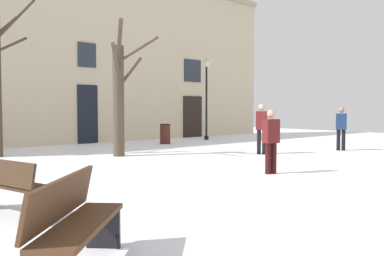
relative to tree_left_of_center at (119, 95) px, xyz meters
The scene contains 10 objects.
ground_plane 4.52m from the tree_left_of_center, 66.99° to the right, with size 36.19×36.19×0.00m, color white.
building_facade 6.14m from the tree_left_of_center, 74.10° to the left, with size 22.62×0.60×8.41m.
tree_left_of_center is the anchor object (origin of this frame).
streetlamp 7.77m from the tree_left_of_center, 25.73° to the left, with size 0.30×0.30×4.16m.
litter_bin 5.08m from the tree_left_of_center, 35.27° to the left, with size 0.49×0.49×0.91m.
bench_near_lamp 7.63m from the tree_left_of_center, 132.33° to the right, with size 0.88×1.72×0.87m.
bench_by_litter_bin 9.71m from the tree_left_of_center, 122.37° to the right, with size 1.42×1.45×0.95m.
person_by_shop_door 8.40m from the tree_left_of_center, 27.32° to the right, with size 0.39×0.44×1.66m.
person_near_bench 5.02m from the tree_left_of_center, 32.61° to the right, with size 0.39×0.44×1.77m.
person_crossing_plaza 5.77m from the tree_left_of_center, 79.73° to the right, with size 0.42×0.29×1.57m.
Camera 1 is at (-8.28, -7.99, 1.59)m, focal length 37.20 mm.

